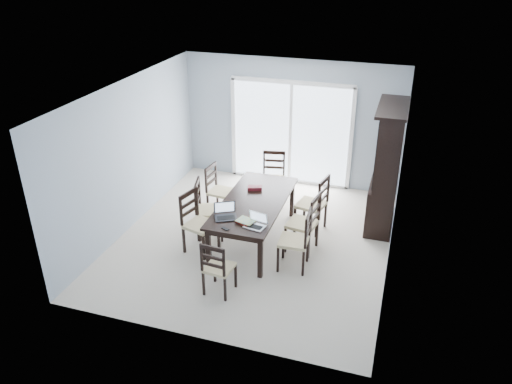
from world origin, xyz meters
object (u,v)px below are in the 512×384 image
chair_end_far (273,171)px  laptop_dark (226,215)px  game_box (255,188)px  hot_tub (289,141)px  chair_right_near (300,234)px  cell_phone (225,229)px  chair_left_far (216,184)px  laptop_silver (255,224)px  dining_table (254,205)px  chair_right_mid (308,217)px  china_hutch (387,169)px  chair_end_near (216,264)px  chair_right_far (317,198)px  chair_left_near (195,216)px  chair_left_mid (205,203)px

chair_end_far → laptop_dark: 2.25m
game_box → hot_tub: size_ratio=0.12×
chair_right_near → cell_phone: (-1.06, -0.42, 0.14)m
chair_left_far → game_box: 0.93m
chair_end_far → laptop_silver: bearing=87.9°
dining_table → chair_right_near: bearing=-31.9°
chair_left_far → chair_right_mid: bearing=74.5°
china_hutch → chair_right_mid: 1.76m
chair_left_far → chair_right_near: size_ratio=0.94×
hot_tub → chair_end_near: bearing=-87.3°
chair_right_far → chair_left_near: bearing=135.1°
chair_left_mid → game_box: (0.73, 0.52, 0.15)m
dining_table → laptop_silver: laptop_silver is taller
chair_right_far → laptop_silver: (-0.68, -1.43, 0.16)m
laptop_silver → dining_table: bearing=119.0°
china_hutch → chair_right_mid: (-1.08, -1.31, -0.44)m
chair_end_far → chair_right_mid: bearing=111.8°
chair_right_mid → chair_end_far: 1.92m
chair_left_near → laptop_silver: size_ratio=3.49×
chair_right_near → chair_right_mid: chair_right_mid is taller
chair_left_near → laptop_dark: 0.62m
dining_table → chair_left_far: size_ratio=2.02×
chair_left_mid → laptop_dark: 0.86m
chair_left_near → chair_right_mid: bearing=120.6°
china_hutch → hot_tub: bearing=134.6°
game_box → chair_right_far: bearing=11.2°
chair_right_far → laptop_dark: 1.77m
china_hutch → laptop_dark: size_ratio=5.34×
chair_right_far → chair_end_far: (-1.04, 0.93, -0.03)m
chair_end_near → game_box: chair_end_near is taller
chair_left_mid → chair_right_mid: 1.79m
china_hutch → chair_left_mid: size_ratio=1.84×
laptop_dark → cell_phone: laptop_dark is taller
laptop_silver → chair_right_mid: bearing=58.6°
hot_tub → chair_left_near: bearing=-97.2°
game_box → laptop_dark: bearing=-96.3°
chair_right_mid → hot_tub: (-1.23, 3.66, -0.16)m
dining_table → laptop_dark: laptop_dark is taller
chair_right_mid → chair_right_far: bearing=7.9°
chair_left_mid → chair_right_far: bearing=97.5°
chair_end_far → hot_tub: bearing=-95.5°
chair_right_near → chair_right_far: bearing=-3.6°
china_hutch → chair_right_mid: bearing=-129.5°
china_hutch → chair_left_near: 3.40m
laptop_dark → cell_phone: bearing=-98.9°
chair_right_far → laptop_dark: (-1.18, -1.31, 0.17)m
dining_table → chair_right_near: (0.93, -0.58, -0.06)m
chair_left_near → laptop_silver: chair_left_near is taller
china_hutch → chair_left_mid: china_hutch is taller
china_hutch → chair_right_far: size_ratio=1.82×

